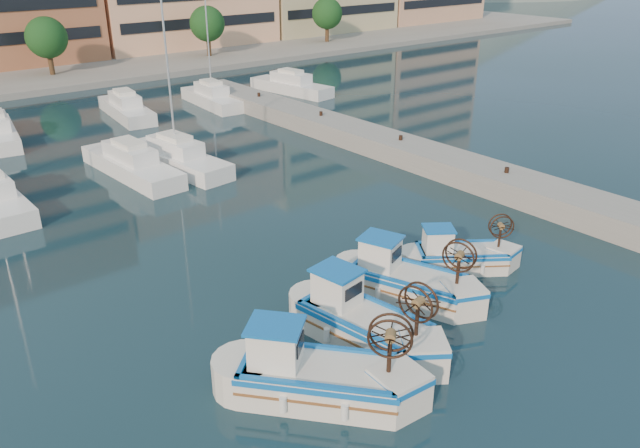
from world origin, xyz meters
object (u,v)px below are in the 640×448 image
Objects in this scene: fishing_boat_a at (315,374)px; fishing_boat_c at (405,279)px; fishing_boat_d at (458,255)px; fishing_boat_b at (363,321)px.

fishing_boat_a is 6.87m from fishing_boat_c.
fishing_boat_a is 10.21m from fishing_boat_d.
fishing_boat_b is at bearing 137.34° from fishing_boat_d.
fishing_boat_c is 3.44m from fishing_boat_d.
fishing_boat_a is 0.99× the size of fishing_boat_b.
fishing_boat_b is 1.04× the size of fishing_boat_c.
fishing_boat_a reaches higher than fishing_boat_c.
fishing_boat_c is at bearing -19.83° from fishing_boat_a.
fishing_boat_a is at bearing -167.57° from fishing_boat_b.
fishing_boat_d is (3.43, 0.19, -0.14)m from fishing_boat_c.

